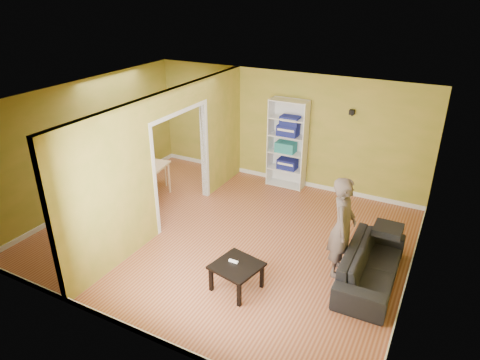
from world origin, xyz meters
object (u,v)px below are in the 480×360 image
at_px(bookshelf, 288,143).
at_px(chair_left, 109,171).
at_px(coffee_table, 237,269).
at_px(chair_near, 122,189).
at_px(chair_far, 155,165).
at_px(dining_table, 137,168).
at_px(sofa, 372,260).
at_px(person, 343,219).

distance_m(bookshelf, chair_left, 4.11).
xyz_separation_m(coffee_table, chair_left, (-4.22, 1.75, 0.07)).
bearing_deg(chair_near, chair_far, 73.17).
height_order(dining_table, chair_left, chair_left).
bearing_deg(dining_table, coffee_table, -27.86).
distance_m(dining_table, chair_left, 0.85).
height_order(bookshelf, dining_table, bookshelf).
bearing_deg(coffee_table, sofa, 33.38).
height_order(chair_left, chair_near, chair_near).
bearing_deg(chair_left, chair_far, 143.88).
height_order(sofa, chair_far, chair_far).
bearing_deg(dining_table, person, -7.83).
bearing_deg(chair_left, person, 100.58).
relative_size(sofa, chair_far, 1.90).
relative_size(person, chair_far, 1.88).
xyz_separation_m(chair_left, chair_near, (0.89, -0.56, 0.00)).
height_order(sofa, coffee_table, sofa).
relative_size(chair_near, chair_far, 0.86).
bearing_deg(chair_left, dining_table, 110.26).
relative_size(sofa, coffee_table, 3.00).
bearing_deg(chair_near, coffee_table, -39.77).
relative_size(person, coffee_table, 2.97).
height_order(bookshelf, chair_far, bookshelf).
relative_size(sofa, bookshelf, 0.98).
bearing_deg(chair_near, sofa, -20.29).
height_order(bookshelf, coffee_table, bookshelf).
height_order(person, bookshelf, bookshelf).
distance_m(bookshelf, chair_far, 3.09).
height_order(chair_left, chair_far, chair_far).
bearing_deg(bookshelf, person, -53.58).
relative_size(coffee_table, chair_left, 0.74).
xyz_separation_m(chair_left, chair_far, (0.82, 0.62, 0.08)).
bearing_deg(dining_table, chair_left, -176.48).
xyz_separation_m(person, chair_near, (-4.60, 0.04, -0.54)).
height_order(bookshelf, chair_left, bookshelf).
bearing_deg(person, coffee_table, 124.48).
height_order(sofa, dining_table, dining_table).
relative_size(sofa, chair_left, 2.22).
relative_size(chair_left, chair_near, 0.99).
distance_m(coffee_table, chair_far, 4.15).
xyz_separation_m(dining_table, chair_near, (0.07, -0.61, -0.23)).
bearing_deg(chair_left, chair_near, 74.63).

